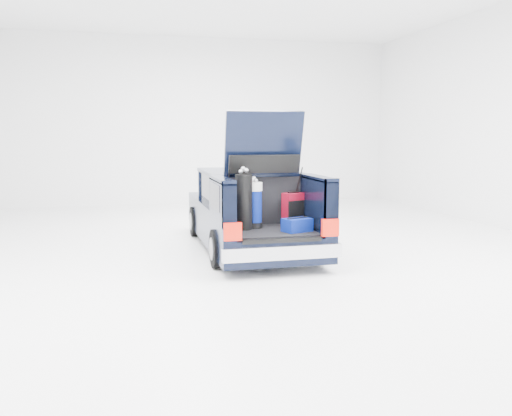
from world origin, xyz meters
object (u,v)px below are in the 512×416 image
object	(u,v)px
black_golf_bag	(244,202)
blue_golf_bag	(255,205)
red_suitcase	(293,209)
blue_duffel	(297,225)
car	(248,212)

from	to	relation	value
black_golf_bag	blue_golf_bag	size ratio (longest dim) A/B	1.18
red_suitcase	blue_duffel	world-z (taller)	red_suitcase
black_golf_bag	blue_duffel	size ratio (longest dim) A/B	1.98
red_suitcase	blue_golf_bag	distance (m)	0.73
car	red_suitcase	world-z (taller)	car
red_suitcase	car	bearing A→B (deg)	92.90
blue_duffel	red_suitcase	bearing A→B (deg)	58.56
car	blue_golf_bag	world-z (taller)	car
red_suitcase	black_golf_bag	bearing A→B (deg)	175.80
blue_duffel	blue_golf_bag	bearing A→B (deg)	121.08
car	black_golf_bag	world-z (taller)	car
red_suitcase	blue_golf_bag	bearing A→B (deg)	172.74
black_golf_bag	blue_golf_bag	world-z (taller)	black_golf_bag
car	red_suitcase	size ratio (longest dim) A/B	8.28
car	black_golf_bag	bearing A→B (deg)	-105.41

